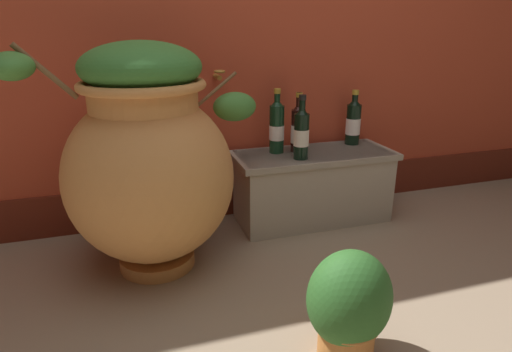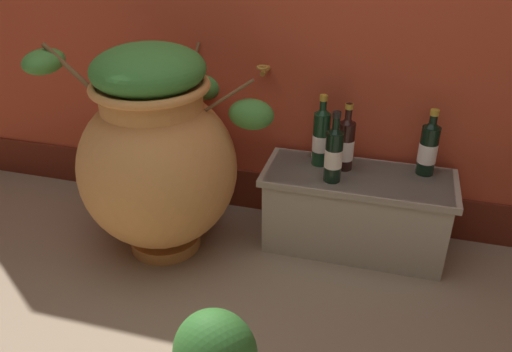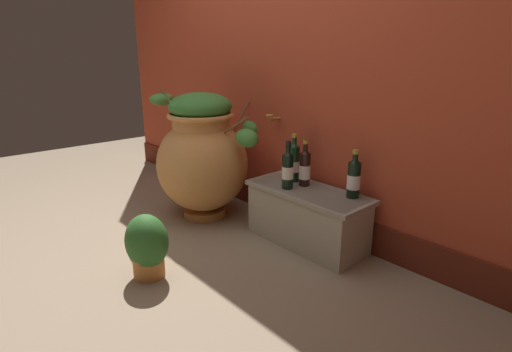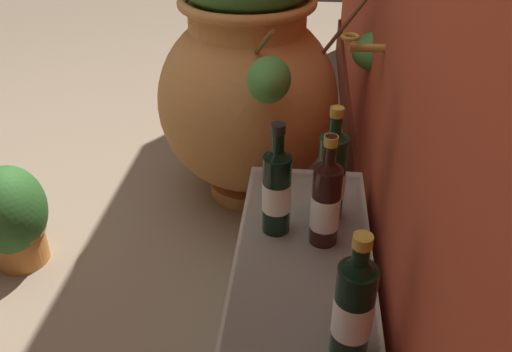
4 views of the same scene
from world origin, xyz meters
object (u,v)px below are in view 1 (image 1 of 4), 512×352
at_px(wine_bottle_left, 353,121).
at_px(potted_shrub, 349,306).
at_px(wine_bottle_back, 277,126).
at_px(wine_bottle_middle, 298,128).
at_px(terracotta_urn, 149,161).
at_px(wine_bottle_right, 301,132).

height_order(wine_bottle_left, potted_shrub, wine_bottle_left).
xyz_separation_m(wine_bottle_left, wine_bottle_back, (-0.46, -0.03, 0.01)).
relative_size(wine_bottle_middle, potted_shrub, 0.83).
bearing_deg(wine_bottle_middle, wine_bottle_back, 172.17).
bearing_deg(potted_shrub, wine_bottle_back, 82.34).
distance_m(terracotta_urn, wine_bottle_right, 0.76).
xyz_separation_m(wine_bottle_right, potted_shrub, (-0.22, -0.91, -0.33)).
bearing_deg(wine_bottle_right, potted_shrub, -103.51).
xyz_separation_m(wine_bottle_back, potted_shrub, (-0.14, -1.05, -0.33)).
distance_m(terracotta_urn, wine_bottle_left, 1.17).
height_order(wine_bottle_middle, wine_bottle_back, wine_bottle_back).
xyz_separation_m(wine_bottle_left, wine_bottle_right, (-0.39, -0.18, 0.00)).
height_order(wine_bottle_right, wine_bottle_back, wine_bottle_back).
bearing_deg(wine_bottle_left, potted_shrub, -119.17).
relative_size(wine_bottle_middle, wine_bottle_right, 0.98).
xyz_separation_m(wine_bottle_middle, potted_shrub, (-0.25, -1.03, -0.32)).
height_order(terracotta_urn, potted_shrub, terracotta_urn).
xyz_separation_m(wine_bottle_right, wine_bottle_back, (-0.08, 0.14, 0.01)).
bearing_deg(wine_bottle_left, wine_bottle_right, -155.57).
distance_m(terracotta_urn, wine_bottle_back, 0.73).
relative_size(wine_bottle_back, potted_shrub, 0.88).
distance_m(terracotta_urn, wine_bottle_middle, 0.82).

